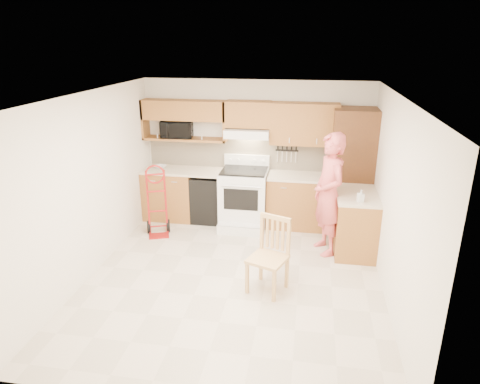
% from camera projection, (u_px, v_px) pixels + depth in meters
% --- Properties ---
extents(floor, '(4.00, 4.50, 0.02)m').
position_uv_depth(floor, '(234.00, 279.00, 5.96)').
color(floor, '#BFB19A').
rests_on(floor, ground).
extents(ceiling, '(4.00, 4.50, 0.02)m').
position_uv_depth(ceiling, '(233.00, 95.00, 5.10)').
color(ceiling, white).
rests_on(ceiling, ground).
extents(wall_back, '(4.00, 0.02, 2.50)m').
position_uv_depth(wall_back, '(256.00, 151.00, 7.63)').
color(wall_back, silver).
rests_on(wall_back, ground).
extents(wall_front, '(4.00, 0.02, 2.50)m').
position_uv_depth(wall_front, '(184.00, 289.00, 3.43)').
color(wall_front, silver).
rests_on(wall_front, ground).
extents(wall_left, '(0.02, 4.50, 2.50)m').
position_uv_depth(wall_left, '(89.00, 186.00, 5.84)').
color(wall_left, silver).
rests_on(wall_left, ground).
extents(wall_right, '(0.02, 4.50, 2.50)m').
position_uv_depth(wall_right, '(395.00, 203.00, 5.22)').
color(wall_right, silver).
rests_on(wall_right, ground).
extents(backsplash, '(3.92, 0.03, 0.55)m').
position_uv_depth(backsplash, '(256.00, 154.00, 7.62)').
color(backsplash, beige).
rests_on(backsplash, wall_back).
extents(lower_cab_left, '(0.90, 0.60, 0.90)m').
position_uv_depth(lower_cab_left, '(170.00, 194.00, 7.85)').
color(lower_cab_left, brown).
rests_on(lower_cab_left, ground).
extents(dishwasher, '(0.60, 0.60, 0.85)m').
position_uv_depth(dishwasher, '(210.00, 198.00, 7.74)').
color(dishwasher, black).
rests_on(dishwasher, ground).
extents(lower_cab_right, '(1.14, 0.60, 0.90)m').
position_uv_depth(lower_cab_right, '(300.00, 202.00, 7.48)').
color(lower_cab_right, brown).
rests_on(lower_cab_right, ground).
extents(countertop_left, '(1.50, 0.63, 0.04)m').
position_uv_depth(countertop_left, '(185.00, 171.00, 7.64)').
color(countertop_left, beige).
rests_on(countertop_left, lower_cab_left).
extents(countertop_right, '(1.14, 0.63, 0.04)m').
position_uv_depth(countertop_right, '(301.00, 176.00, 7.32)').
color(countertop_right, beige).
rests_on(countertop_right, lower_cab_right).
extents(cab_return_right, '(0.60, 1.00, 0.90)m').
position_uv_depth(cab_return_right, '(355.00, 224.00, 6.61)').
color(cab_return_right, brown).
rests_on(cab_return_right, ground).
extents(countertop_return, '(0.63, 1.00, 0.04)m').
position_uv_depth(countertop_return, '(358.00, 195.00, 6.45)').
color(countertop_return, beige).
rests_on(countertop_return, cab_return_right).
extents(pantry_tall, '(0.70, 0.60, 2.10)m').
position_uv_depth(pantry_tall, '(351.00, 171.00, 7.15)').
color(pantry_tall, '#5B3113').
rests_on(pantry_tall, ground).
extents(upper_cab_left, '(1.50, 0.33, 0.34)m').
position_uv_depth(upper_cab_left, '(184.00, 110.00, 7.41)').
color(upper_cab_left, brown).
rests_on(upper_cab_left, wall_back).
extents(upper_shelf_mw, '(1.50, 0.33, 0.04)m').
position_uv_depth(upper_shelf_mw, '(185.00, 139.00, 7.58)').
color(upper_shelf_mw, brown).
rests_on(upper_shelf_mw, wall_back).
extents(upper_cab_center, '(0.76, 0.33, 0.44)m').
position_uv_depth(upper_cab_center, '(248.00, 114.00, 7.25)').
color(upper_cab_center, brown).
rests_on(upper_cab_center, wall_back).
extents(upper_cab_right, '(1.14, 0.33, 0.70)m').
position_uv_depth(upper_cab_right, '(304.00, 124.00, 7.15)').
color(upper_cab_right, brown).
rests_on(upper_cab_right, wall_back).
extents(range_hood, '(0.76, 0.46, 0.14)m').
position_uv_depth(range_hood, '(248.00, 133.00, 7.29)').
color(range_hood, white).
rests_on(range_hood, wall_back).
extents(knife_strip, '(0.40, 0.05, 0.29)m').
position_uv_depth(knife_strip, '(287.00, 154.00, 7.49)').
color(knife_strip, black).
rests_on(knife_strip, backsplash).
extents(microwave, '(0.60, 0.45, 0.31)m').
position_uv_depth(microwave, '(177.00, 129.00, 7.55)').
color(microwave, black).
rests_on(microwave, upper_shelf_mw).
extents(range, '(0.81, 1.07, 1.20)m').
position_uv_depth(range, '(243.00, 193.00, 7.46)').
color(range, white).
rests_on(range, ground).
extents(person, '(0.68, 0.81, 1.89)m').
position_uv_depth(person, '(329.00, 195.00, 6.40)').
color(person, '#D35656').
rests_on(person, ground).
extents(hand_truck, '(0.55, 0.52, 1.11)m').
position_uv_depth(hand_truck, '(157.00, 204.00, 7.10)').
color(hand_truck, '#A31816').
rests_on(hand_truck, ground).
extents(dining_chair, '(0.59, 0.62, 1.00)m').
position_uv_depth(dining_chair, '(268.00, 256.00, 5.51)').
color(dining_chair, tan).
rests_on(dining_chair, ground).
extents(soap_bottle, '(0.10, 0.11, 0.18)m').
position_uv_depth(soap_bottle, '(361.00, 196.00, 6.10)').
color(soap_bottle, white).
rests_on(soap_bottle, countertop_return).
extents(bowl, '(0.27, 0.27, 0.05)m').
position_uv_depth(bowl, '(160.00, 167.00, 7.70)').
color(bowl, white).
rests_on(bowl, countertop_left).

